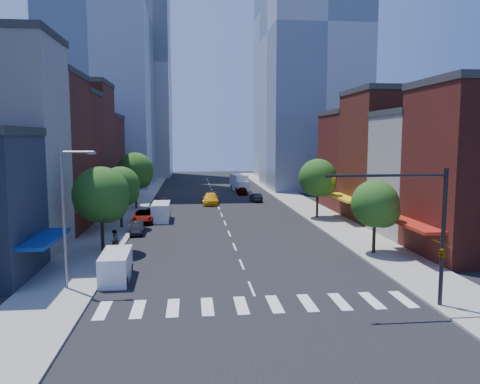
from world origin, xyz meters
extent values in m
plane|color=black|center=(0.00, 0.00, 0.00)|extent=(220.00, 220.00, 0.00)
cube|color=gray|center=(-12.50, 40.00, 0.07)|extent=(5.00, 120.00, 0.15)
cube|color=gray|center=(12.50, 40.00, 0.07)|extent=(5.00, 120.00, 0.15)
cube|color=silver|center=(0.00, -3.00, 0.01)|extent=(19.00, 3.00, 0.01)
cube|color=#582015|center=(-21.00, 20.50, 8.00)|extent=(12.00, 9.00, 16.00)
cube|color=#561D15|center=(-21.00, 29.00, 7.50)|extent=(12.00, 8.00, 15.00)
cube|color=#582015|center=(-21.00, 37.50, 8.50)|extent=(12.00, 9.00, 17.00)
cube|color=#561D15|center=(-21.00, 47.00, 6.50)|extent=(12.00, 10.00, 13.00)
cube|color=beige|center=(21.00, 15.00, 6.00)|extent=(12.00, 8.00, 12.00)
cube|color=#582015|center=(21.00, 24.00, 7.50)|extent=(12.00, 10.00, 15.00)
cube|color=#561D15|center=(21.00, 34.00, 6.50)|extent=(12.00, 10.00, 13.00)
cube|color=#8C99A8|center=(-22.00, 70.00, 35.00)|extent=(20.00, 22.00, 70.00)
cube|color=#9EA5AD|center=(20.00, 62.00, 30.00)|extent=(18.00, 20.00, 60.00)
cube|color=#8C99A8|center=(24.00, 85.00, 40.00)|extent=(22.00, 22.00, 80.00)
cube|color=#9EA5AD|center=(-18.00, 95.00, 28.00)|extent=(18.00, 18.00, 56.00)
cylinder|color=black|center=(10.50, -4.50, 4.15)|extent=(0.24, 0.24, 8.00)
cylinder|color=black|center=(7.00, -4.50, 7.75)|extent=(7.00, 0.16, 0.16)
imported|color=gold|center=(4.00, -4.50, 7.15)|extent=(0.22, 0.18, 1.10)
imported|color=gold|center=(10.50, -4.50, 3.35)|extent=(0.48, 2.24, 0.90)
cylinder|color=slate|center=(-12.00, 1.00, 4.65)|extent=(0.20, 0.20, 9.00)
cylinder|color=slate|center=(-11.00, 1.00, 8.95)|extent=(2.00, 0.14, 0.14)
cube|color=slate|center=(-10.10, 1.00, 8.90)|extent=(0.50, 0.25, 0.18)
cylinder|color=black|center=(-11.50, 11.00, 2.11)|extent=(0.28, 0.28, 3.92)
sphere|color=#174814|center=(-11.50, 11.00, 5.05)|extent=(4.80, 4.80, 4.80)
sphere|color=#174814|center=(-10.90, 10.70, 4.35)|extent=(3.36, 3.36, 3.36)
cylinder|color=black|center=(-11.50, 22.00, 1.97)|extent=(0.28, 0.28, 3.64)
sphere|color=#174814|center=(-11.50, 22.00, 4.70)|extent=(4.20, 4.20, 4.20)
sphere|color=#174814|center=(-10.90, 21.70, 4.05)|extent=(2.94, 2.94, 2.94)
cylinder|color=black|center=(-11.50, 36.00, 2.25)|extent=(0.28, 0.28, 4.20)
sphere|color=#174814|center=(-11.50, 36.00, 5.40)|extent=(5.00, 5.00, 5.00)
sphere|color=#174814|center=(-10.90, 35.70, 4.65)|extent=(3.50, 3.50, 3.50)
cylinder|color=black|center=(11.50, 8.00, 1.83)|extent=(0.28, 0.28, 3.36)
sphere|color=#174814|center=(11.50, 8.00, 4.35)|extent=(4.00, 4.00, 4.00)
sphere|color=#174814|center=(12.10, 7.70, 3.75)|extent=(2.80, 2.80, 2.80)
cylinder|color=black|center=(11.50, 26.00, 2.11)|extent=(0.28, 0.28, 3.92)
sphere|color=#174814|center=(11.50, 26.00, 5.05)|extent=(4.60, 4.60, 4.60)
sphere|color=#174814|center=(12.10, 25.70, 4.35)|extent=(3.22, 3.22, 3.22)
imported|color=#B6B5BB|center=(-9.50, 5.21, 0.77)|extent=(1.91, 4.58, 1.55)
imported|color=black|center=(-9.50, 18.79, 0.64)|extent=(1.67, 3.99, 1.28)
imported|color=#999999|center=(-9.50, 25.37, 0.72)|extent=(2.63, 5.26, 1.43)
imported|color=black|center=(-8.03, 34.01, 0.80)|extent=(2.37, 5.54, 1.59)
cube|color=silver|center=(-9.13, 2.89, 0.98)|extent=(2.00, 4.72, 1.96)
cube|color=black|center=(-9.08, 1.12, 1.26)|extent=(1.75, 0.98, 0.84)
cylinder|color=black|center=(-9.93, 1.28, 0.33)|extent=(0.25, 0.72, 0.71)
cylinder|color=black|center=(-8.25, 1.33, 0.33)|extent=(0.25, 0.72, 0.71)
cylinder|color=black|center=(-10.02, 4.46, 0.33)|extent=(0.25, 0.72, 0.71)
cylinder|color=black|center=(-8.34, 4.51, 0.33)|extent=(0.25, 0.72, 0.71)
cube|color=white|center=(-7.50, 26.51, 1.07)|extent=(2.05, 5.10, 2.14)
cube|color=black|center=(-7.49, 24.58, 1.37)|extent=(1.89, 1.02, 0.92)
cylinder|color=black|center=(-8.41, 24.78, 0.36)|extent=(0.26, 0.77, 0.77)
cylinder|color=black|center=(-6.58, 24.79, 0.36)|extent=(0.26, 0.77, 0.77)
cylinder|color=black|center=(-8.42, 28.24, 0.36)|extent=(0.26, 0.77, 0.77)
cylinder|color=black|center=(-6.59, 28.25, 0.36)|extent=(0.26, 0.77, 0.77)
imported|color=#EFA20C|center=(-1.00, 39.87, 0.82)|extent=(2.61, 5.78, 1.64)
imported|color=black|center=(6.17, 42.25, 0.65)|extent=(1.66, 4.06, 1.31)
imported|color=#999999|center=(5.04, 51.55, 0.68)|extent=(1.63, 4.01, 1.37)
cube|color=silver|center=(5.14, 58.59, 1.51)|extent=(2.98, 6.35, 3.01)
cube|color=silver|center=(5.57, 55.03, 1.04)|extent=(2.26, 1.93, 1.88)
cylinder|color=black|center=(4.45, 55.66, 0.42)|extent=(0.38, 0.88, 0.85)
cylinder|color=black|center=(6.50, 55.90, 0.42)|extent=(0.38, 0.88, 0.85)
cylinder|color=black|center=(3.94, 59.86, 0.42)|extent=(0.38, 0.88, 0.85)
cylinder|color=black|center=(6.00, 60.11, 0.42)|extent=(0.38, 0.88, 0.85)
imported|color=#999999|center=(-10.50, 11.16, 1.05)|extent=(0.46, 0.67, 1.80)
imported|color=#999999|center=(-10.50, 11.02, 1.05)|extent=(1.03, 1.09, 1.79)
camera|label=1|loc=(-3.86, -29.48, 9.81)|focal=35.00mm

